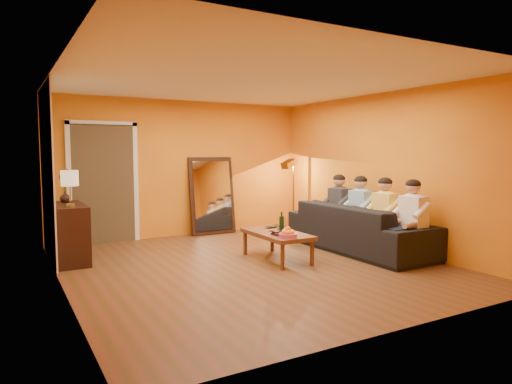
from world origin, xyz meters
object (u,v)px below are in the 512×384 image
laptop (275,227)px  coffee_table (277,246)px  floor_lamp (293,196)px  person_far_right (340,209)px  sofa (359,227)px  person_mid_right (361,213)px  sideboard (69,233)px  person_far_left (413,221)px  person_mid_left (385,217)px  dog (357,234)px  mirror_frame (212,195)px  wine_bottle (282,222)px  vase (65,197)px  tumbler (279,227)px  table_lamp (70,188)px

laptop → coffee_table: bearing=-133.1°
floor_lamp → person_far_right: 1.41m
sofa → person_mid_right: bearing=-52.4°
sideboard → sofa: sideboard is taller
person_far_left → person_mid_left: 0.55m
person_far_left → person_mid_left: same height
person_far_right → laptop: bearing=-172.9°
sideboard → coffee_table: bearing=-27.9°
sofa → person_far_right: 0.70m
sofa → person_far_left: 1.03m
dog → person_mid_left: person_mid_left is taller
mirror_frame → wine_bottle: bearing=-90.3°
dog → laptop: (-1.04, 0.75, 0.08)m
sofa → person_far_right: size_ratio=2.16×
person_mid_right → dog: bearing=-137.6°
person_mid_left → coffee_table: bearing=160.9°
coffee_table → dog: size_ratio=1.73×
mirror_frame → vase: size_ratio=8.81×
person_far_left → tumbler: (-1.52, 1.24, -0.14)m
sideboard → sofa: size_ratio=0.45×
sideboard → person_mid_left: size_ratio=0.97×
sofa → coffee_table: bearing=85.5°
person_far_left → person_mid_left: (0.00, 0.55, 0.00)m
tumbler → person_mid_right: bearing=-5.2°
mirror_frame → sofa: bearing=-61.2°
wine_bottle → floor_lamp: bearing=51.9°
dog → person_mid_right: 0.62m
dog → person_mid_left: bearing=-28.5°
floor_lamp → sofa: bearing=-108.5°
sofa → person_mid_left: 0.52m
person_mid_left → table_lamp: bearing=158.6°
sofa → person_far_left: bearing=-172.6°
person_far_right → person_far_left: bearing=-90.0°
mirror_frame → tumbler: size_ratio=13.61×
laptop → person_mid_right: bearing=-30.0°
vase → dog: bearing=-27.9°
person_far_right → dog: bearing=-114.2°
person_far_right → floor_lamp: bearing=91.2°
table_lamp → person_far_right: 4.44m
person_far_right → tumbler: bearing=-164.8°
mirror_frame → person_far_right: bearing=-51.6°
wine_bottle → tumbler: size_ratio=2.78×
person_mid_left → person_mid_right: bearing=90.0°
person_far_left → laptop: person_far_left is taller
coffee_table → floor_lamp: 2.57m
person_mid_right → person_far_right: 0.55m
person_far_right → wine_bottle: (-1.59, -0.58, -0.03)m
coffee_table → person_mid_left: 1.78m
sofa → dog: size_ratio=3.74×
sideboard → person_far_right: 4.47m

